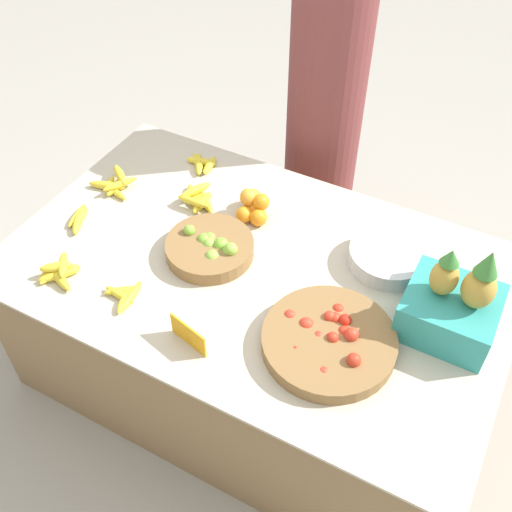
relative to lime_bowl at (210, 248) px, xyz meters
name	(u,v)px	position (x,y,z in m)	size (l,w,h in m)	color
ground_plane	(256,369)	(0.18, 0.03, -0.70)	(12.00, 12.00, 0.00)	#A39E93
market_table	(256,322)	(0.18, 0.03, -0.37)	(1.82, 1.14, 0.67)	olive
lime_bowl	(210,248)	(0.00, 0.00, 0.00)	(0.33, 0.33, 0.09)	olive
tomato_basket	(329,341)	(0.55, -0.18, 0.00)	(0.43, 0.43, 0.08)	olive
orange_pile	(253,206)	(0.04, 0.27, 0.02)	(0.14, 0.16, 0.12)	orange
metal_bowl	(389,257)	(0.60, 0.26, 0.00)	(0.29, 0.29, 0.07)	silver
price_sign	(188,335)	(0.15, -0.39, 0.02)	(0.15, 0.04, 0.09)	orange
produce_crate	(453,306)	(0.86, 0.08, 0.08)	(0.29, 0.27, 0.38)	teal
banana_bunch_front_center	(59,272)	(-0.42, -0.35, -0.01)	(0.16, 0.16, 0.06)	yellow
banana_bunch_middle_right	(114,184)	(-0.55, 0.14, -0.01)	(0.20, 0.17, 0.06)	yellow
banana_bunch_middle_left	(78,219)	(-0.55, -0.09, -0.02)	(0.11, 0.17, 0.03)	yellow
banana_bunch_front_right	(124,296)	(-0.15, -0.33, -0.02)	(0.13, 0.16, 0.03)	yellow
banana_bunch_front_left	(198,198)	(-0.20, 0.23, -0.01)	(0.19, 0.17, 0.06)	yellow
banana_bunch_back_center	(202,163)	(-0.31, 0.44, -0.02)	(0.14, 0.15, 0.03)	yellow
vendor_person	(324,117)	(0.06, 0.90, 0.07)	(0.34, 0.34, 1.67)	brown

